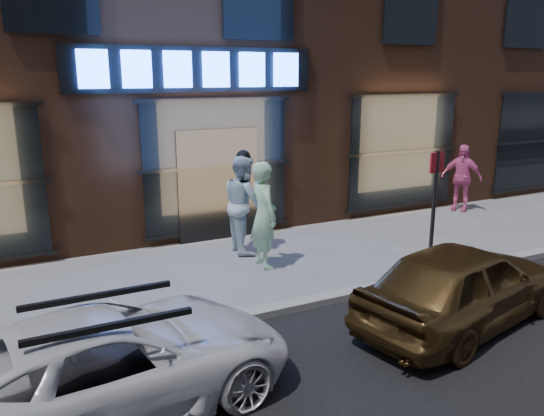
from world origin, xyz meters
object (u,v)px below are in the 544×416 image
at_px(man_bowtie, 264,215).
at_px(man_cap, 244,204).
at_px(white_suv, 108,364).
at_px(sign_post, 434,201).
at_px(passerby, 461,178).
at_px(gold_sedan, 463,284).

relative_size(man_bowtie, man_cap, 1.01).
xyz_separation_m(man_bowtie, white_suv, (-3.36, -3.28, -0.43)).
xyz_separation_m(man_bowtie, sign_post, (2.55, -1.64, 0.35)).
height_order(man_cap, sign_post, sign_post).
bearing_deg(man_cap, sign_post, -132.06).
bearing_deg(sign_post, man_cap, 123.68).
relative_size(passerby, sign_post, 0.79).
bearing_deg(man_cap, passerby, -80.77).
relative_size(white_suv, sign_post, 1.82).
xyz_separation_m(man_cap, sign_post, (2.51, -2.64, 0.36)).
distance_m(white_suv, gold_sedan, 4.87).
bearing_deg(white_suv, man_cap, -47.58).
distance_m(man_cap, gold_sedan, 4.67).
distance_m(man_bowtie, gold_sedan, 3.75).
xyz_separation_m(man_bowtie, gold_sedan, (1.50, -3.42, -0.38)).
distance_m(passerby, sign_post, 5.08).
xyz_separation_m(man_bowtie, passerby, (6.48, 1.55, -0.12)).
bearing_deg(passerby, gold_sedan, -78.82).
height_order(man_bowtie, sign_post, sign_post).
bearing_deg(gold_sedan, white_suv, 75.60).
height_order(man_cap, white_suv, man_cap).
bearing_deg(man_cap, man_bowtie, -177.80).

